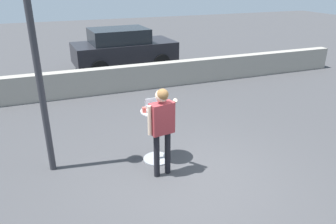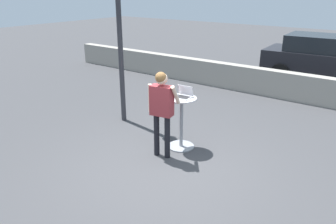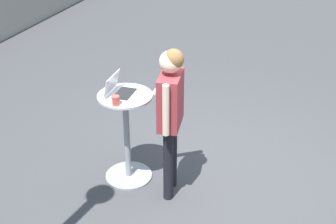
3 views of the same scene
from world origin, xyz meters
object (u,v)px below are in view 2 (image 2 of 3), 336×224
Objects in this scene: standing_person at (162,104)px; street_lamp at (119,16)px; parked_car_near_street at (323,59)px; coffee_mug at (172,93)px; cafe_table at (181,121)px; laptop at (183,95)px.

street_lamp is (-1.94, 0.94, 1.45)m from standing_person.
standing_person is 0.42× the size of parked_car_near_street.
parked_car_near_street is at bearing 65.43° from street_lamp.
parked_car_near_street is at bearing 79.53° from coffee_mug.
coffee_mug is at bearing -100.47° from parked_car_near_street.
laptop is at bearing 92.52° from cafe_table.
cafe_table is at bearing 81.87° from standing_person.
standing_person reaches higher than coffee_mug.
laptop reaches higher than coffee_mug.
cafe_table is 0.56m from laptop.
standing_person is at bearing -73.61° from coffee_mug.
laptop is 3.05× the size of coffee_mug.
cafe_table is at bearing -10.82° from street_lamp.
street_lamp is (-3.11, -6.81, 1.72)m from parked_car_near_street.
standing_person is (-0.08, -0.61, -0.03)m from laptop.
standing_person is at bearing -97.22° from laptop.
coffee_mug is (-0.24, -0.07, 0.00)m from laptop.
cafe_table is 0.27× the size of parked_car_near_street.
cafe_table is 9.33× the size of coffee_mug.
cafe_table is at bearing -98.63° from parked_car_near_street.
parked_car_near_street reaches higher than laptop.
standing_person reaches higher than cafe_table.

